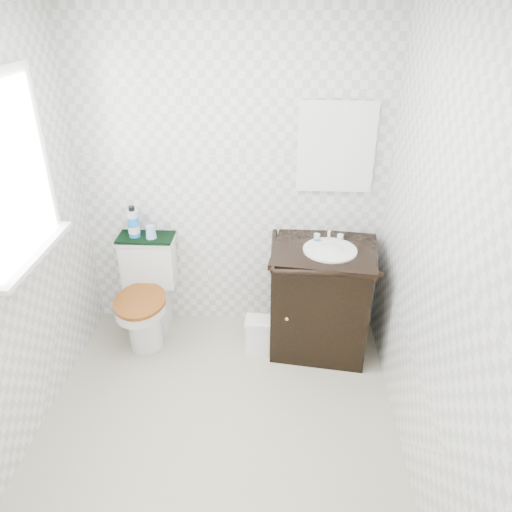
# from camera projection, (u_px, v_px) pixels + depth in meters

# --- Properties ---
(floor) EXTENTS (2.40, 2.40, 0.00)m
(floor) POSITION_uv_depth(u_px,v_px,m) (218.00, 433.00, 3.05)
(floor) COLOR #B6B193
(floor) RESTS_ON ground
(wall_back) EXTENTS (2.40, 0.00, 2.40)m
(wall_back) POSITION_uv_depth(u_px,v_px,m) (232.00, 179.00, 3.53)
(wall_back) COLOR white
(wall_back) RESTS_ON ground
(wall_front) EXTENTS (2.40, 0.00, 2.40)m
(wall_front) POSITION_uv_depth(u_px,v_px,m) (151.00, 466.00, 1.42)
(wall_front) COLOR white
(wall_front) RESTS_ON ground
(wall_right) EXTENTS (0.00, 2.40, 2.40)m
(wall_right) POSITION_uv_depth(u_px,v_px,m) (433.00, 268.00, 2.42)
(wall_right) COLOR white
(wall_right) RESTS_ON ground
(window) EXTENTS (0.02, 0.70, 0.90)m
(window) POSITION_uv_depth(u_px,v_px,m) (7.00, 174.00, 2.58)
(window) COLOR white
(window) RESTS_ON wall_left
(mirror) EXTENTS (0.50, 0.02, 0.60)m
(mirror) POSITION_uv_depth(u_px,v_px,m) (336.00, 147.00, 3.35)
(mirror) COLOR silver
(mirror) RESTS_ON wall_back
(toilet) EXTENTS (0.42, 0.63, 0.77)m
(toilet) POSITION_uv_depth(u_px,v_px,m) (148.00, 296.00, 3.77)
(toilet) COLOR white
(toilet) RESTS_ON floor
(vanity) EXTENTS (0.77, 0.69, 0.92)m
(vanity) POSITION_uv_depth(u_px,v_px,m) (322.00, 296.00, 3.60)
(vanity) COLOR black
(vanity) RESTS_ON floor
(trash_bin) EXTENTS (0.20, 0.17, 0.28)m
(trash_bin) POSITION_uv_depth(u_px,v_px,m) (259.00, 335.00, 3.67)
(trash_bin) COLOR white
(trash_bin) RESTS_ON floor
(towel) EXTENTS (0.41, 0.22, 0.02)m
(towel) POSITION_uv_depth(u_px,v_px,m) (145.00, 237.00, 3.66)
(towel) COLOR black
(towel) RESTS_ON toilet
(mouthwash_bottle) EXTENTS (0.08, 0.08, 0.24)m
(mouthwash_bottle) POSITION_uv_depth(u_px,v_px,m) (133.00, 223.00, 3.61)
(mouthwash_bottle) COLOR blue
(mouthwash_bottle) RESTS_ON towel
(cup) EXTENTS (0.08, 0.08, 0.10)m
(cup) POSITION_uv_depth(u_px,v_px,m) (151.00, 232.00, 3.61)
(cup) COLOR #94B8F3
(cup) RESTS_ON towel
(soap_bar) EXTENTS (0.07, 0.05, 0.02)m
(soap_bar) POSITION_uv_depth(u_px,v_px,m) (317.00, 240.00, 3.50)
(soap_bar) COLOR #176771
(soap_bar) RESTS_ON vanity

